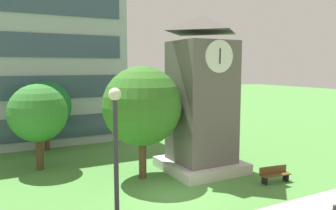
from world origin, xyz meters
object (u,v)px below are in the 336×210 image
Objects in this scene: clock_tower at (201,103)px; tree_near_tower at (38,113)px; street_lamp at (116,165)px; tree_by_building at (142,106)px; tree_streetside at (45,106)px; park_bench at (275,174)px.

clock_tower is 1.76× the size of tree_near_tower.
tree_by_building reaches higher than street_lamp.
clock_tower is 1.47× the size of tree_by_building.
tree_by_building is at bearing -67.13° from tree_streetside.
clock_tower is at bearing 44.20° from street_lamp.
tree_near_tower is 1.00× the size of tree_streetside.
tree_streetside is (-7.74, 9.59, -0.76)m from clock_tower.
street_lamp is 1.08× the size of tree_streetside.
clock_tower is 3.82m from tree_by_building.
park_bench is at bearing 21.48° from street_lamp.
tree_streetside is 10.14m from tree_by_building.
tree_near_tower is at bearing 142.75° from park_bench.
clock_tower reaches higher than tree_by_building.
street_lamp is 0.90× the size of tree_by_building.
clock_tower is 12.35m from tree_streetside.
clock_tower reaches higher than park_bench.
clock_tower reaches higher than tree_near_tower.
park_bench is 11.77m from street_lamp.
park_bench is 0.35× the size of tree_streetside.
park_bench is 0.29× the size of tree_by_building.
clock_tower reaches higher than tree_streetside.
tree_by_building reaches higher than park_bench.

